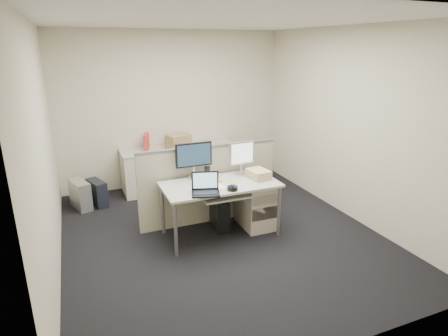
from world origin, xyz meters
name	(u,v)px	position (x,y,z in m)	size (l,w,h in m)	color
floor	(220,234)	(0.00, 0.00, -0.01)	(4.00, 4.50, 0.01)	black
ceiling	(220,20)	(0.00, 0.00, 2.70)	(4.00, 4.50, 0.01)	white
wall_back	(173,110)	(0.00, 2.25, 1.35)	(4.00, 0.02, 2.70)	beige
wall_front	(337,204)	(0.00, -2.25, 1.35)	(4.00, 0.02, 2.70)	beige
wall_left	(43,153)	(-2.00, 0.00, 1.35)	(0.02, 4.50, 2.70)	beige
wall_right	(349,125)	(2.00, 0.00, 1.35)	(0.02, 4.50, 2.70)	beige
desk	(220,188)	(0.00, 0.00, 0.66)	(1.50, 0.75, 0.73)	#B1B1A6
keyboard_tray	(226,196)	(0.00, -0.18, 0.62)	(0.62, 0.32, 0.02)	#B1B1A6
drawer_pedestal	(256,204)	(0.55, 0.05, 0.33)	(0.40, 0.55, 0.65)	beige
cubicle_partition	(209,185)	(0.00, 0.45, 0.55)	(2.00, 0.06, 1.10)	#A5A184
back_counter	(180,168)	(0.00, 1.93, 0.36)	(2.00, 0.60, 0.72)	beige
monitor_main	(194,161)	(-0.25, 0.32, 0.98)	(0.49, 0.19, 0.49)	black
monitor_small	(241,159)	(0.40, 0.22, 0.96)	(0.38, 0.19, 0.46)	#B7B7BC
laptop	(206,185)	(-0.30, -0.28, 0.85)	(0.33, 0.25, 0.25)	black
trackball	(232,188)	(0.05, -0.28, 0.76)	(0.13, 0.13, 0.05)	black
desk_phone	(259,173)	(0.60, 0.08, 0.76)	(0.22, 0.18, 0.07)	black
paper_stack	(214,186)	(-0.12, -0.08, 0.74)	(0.23, 0.29, 0.01)	white
sticky_pad	(234,182)	(0.18, -0.02, 0.74)	(0.07, 0.07, 0.01)	gold
travel_mug	(207,173)	(-0.10, 0.22, 0.81)	(0.08, 0.08, 0.16)	black
banana	(219,181)	(0.00, 0.04, 0.75)	(0.17, 0.04, 0.04)	gold
cellphone	(208,183)	(-0.15, 0.05, 0.74)	(0.05, 0.10, 0.01)	black
manila_folders	(258,174)	(0.55, 0.00, 0.79)	(0.24, 0.31, 0.11)	tan
keyboard	(221,194)	(-0.05, -0.14, 0.64)	(0.49, 0.17, 0.03)	black
pc_tower_desk	(219,213)	(0.06, 0.20, 0.22)	(0.19, 0.46, 0.43)	black
pc_tower_spare_dark	(97,193)	(-1.45, 1.65, 0.20)	(0.17, 0.44, 0.41)	black
pc_tower_spare_silver	(80,195)	(-1.70, 1.63, 0.22)	(0.19, 0.47, 0.44)	#B7B7BC
cardboard_box_left	(178,142)	(-0.05, 1.81, 0.86)	(0.37, 0.28, 0.28)	#A0815D
cardboard_box_right	(177,140)	(0.00, 2.05, 0.83)	(0.32, 0.25, 0.23)	#A0815D
red_binder	(146,142)	(-0.55, 2.03, 0.86)	(0.07, 0.30, 0.28)	#B22C2B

